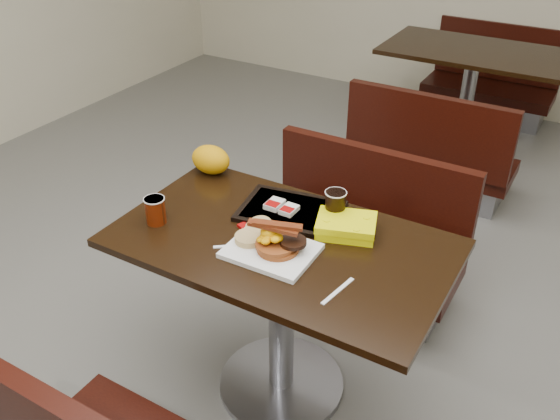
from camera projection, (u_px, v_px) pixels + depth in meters
The scene contains 24 objects.
floor at pixel (281, 385), 2.53m from camera, with size 6.00×7.00×0.01m, color slate.
table_near at pixel (281, 319), 2.33m from camera, with size 1.20×0.70×0.75m, color black, non-canonical shape.
bench_near_n at pixel (355, 234), 2.85m from camera, with size 1.00×0.46×0.72m, color black, non-canonical shape.
table_far at pixel (466, 102), 4.23m from camera, with size 1.20×0.70×0.75m, color black, non-canonical shape.
bench_far_s at pixel (435, 141), 3.73m from camera, with size 1.00×0.46×0.72m, color black, non-canonical shape.
bench_far_n at pixel (490, 75), 4.75m from camera, with size 1.00×0.46×0.72m, color black, non-canonical shape.
platter at pixel (271, 251), 2.06m from camera, with size 0.30×0.23×0.02m, color white.
pancake_stack at pixel (278, 246), 2.04m from camera, with size 0.14×0.14×0.03m, color brown.
sausage_patty at pixel (293, 242), 2.02m from camera, with size 0.09×0.09×0.01m, color black.
scrambled_eggs at pixel (269, 233), 2.03m from camera, with size 0.10×0.09×0.05m, color #EAA504.
bacon_strips at pixel (273, 227), 2.00m from camera, with size 0.17×0.08×0.01m, color #3F0406, non-canonical shape.
muffin_bottom at pixel (249, 238), 2.09m from camera, with size 0.10×0.10×0.02m, color tan.
muffin_top at pixel (259, 228), 2.12m from camera, with size 0.10×0.10×0.02m, color tan.
coffee_cup_near at pixel (155, 211), 2.20m from camera, with size 0.07×0.07×0.10m, color maroon.
fork at pixel (227, 246), 2.09m from camera, with size 0.14×0.03×0.00m, color white, non-canonical shape.
knife at pixel (338, 291), 1.89m from camera, with size 0.16×0.01×0.00m, color white.
condiment_syrup at pixel (289, 236), 2.14m from camera, with size 0.04×0.03×0.01m, color #C35208.
condiment_ketchup at pixel (244, 226), 2.19m from camera, with size 0.04×0.03×0.01m, color #8C0504.
tray at pixel (291, 211), 2.28m from camera, with size 0.38×0.27×0.02m, color black.
hashbrown_sleeve_left at pixel (275, 204), 2.28m from camera, with size 0.06×0.08×0.02m, color silver.
hashbrown_sleeve_right at pixel (289, 210), 2.25m from camera, with size 0.05×0.07×0.02m, color silver.
coffee_cup_far at pixel (335, 204), 2.20m from camera, with size 0.08×0.08×0.10m, color black.
clamshell at pixel (346, 226), 2.15m from camera, with size 0.21×0.16×0.06m, color #EBE603.
paper_bag at pixel (211, 160), 2.53m from camera, with size 0.17×0.13×0.12m, color #DCA107.
Camera 1 is at (0.88, -1.51, 1.97)m, focal length 38.37 mm.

